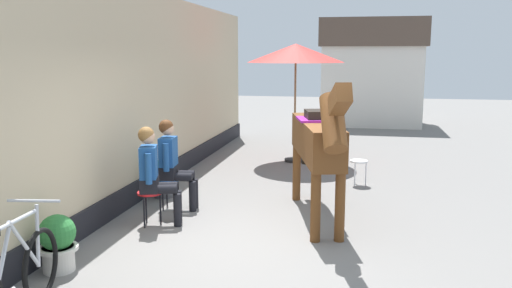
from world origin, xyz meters
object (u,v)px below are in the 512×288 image
flower_planter_near (58,242)px  cafe_parasol (296,54)px  seated_visitor_far (173,160)px  spare_stool_white (359,164)px  leaning_bicycle (14,284)px  flower_planter_far (163,177)px  saddled_horse_center (318,141)px  seated_visitor_near (154,171)px

flower_planter_near → cafe_parasol: size_ratio=0.25×
seated_visitor_far → spare_stool_white: size_ratio=3.02×
flower_planter_near → leaning_bicycle: leaning_bicycle is taller
flower_planter_far → spare_stool_white: bearing=24.3°
flower_planter_far → cafe_parasol: (1.77, 3.34, 2.03)m
saddled_horse_center → leaning_bicycle: saddled_horse_center is taller
seated_visitor_near → flower_planter_far: (-0.43, 1.42, -0.44)m
seated_visitor_far → saddled_horse_center: 2.24m
flower_planter_near → flower_planter_far: 3.11m
spare_stool_white → leaning_bicycle: bearing=-116.9°
leaning_bicycle → spare_stool_white: leaning_bicycle is taller
seated_visitor_near → seated_visitor_far: size_ratio=1.00×
flower_planter_far → leaning_bicycle: 4.27m
seated_visitor_far → spare_stool_white: 3.49m
seated_visitor_near → flower_planter_far: size_ratio=2.17×
flower_planter_near → leaning_bicycle: 1.19m
seated_visitor_far → spare_stool_white: seated_visitor_far is taller
seated_visitor_near → saddled_horse_center: (2.19, 0.65, 0.38)m
flower_planter_near → flower_planter_far: same height
saddled_horse_center → cafe_parasol: cafe_parasol is taller
seated_visitor_near → cafe_parasol: size_ratio=0.54×
flower_planter_far → leaning_bicycle: (0.30, -4.26, 0.06)m
seated_visitor_far → cafe_parasol: (1.36, 3.98, 1.59)m
seated_visitor_near → flower_planter_near: (-0.43, -1.69, -0.44)m
flower_planter_far → spare_stool_white: size_ratio=1.39×
seated_visitor_near → leaning_bicycle: bearing=-92.6°
saddled_horse_center → flower_planter_far: saddled_horse_center is taller
saddled_horse_center → cafe_parasol: 4.36m
seated_visitor_near → leaning_bicycle: seated_visitor_near is taller
seated_visitor_far → saddled_horse_center: saddled_horse_center is taller
saddled_horse_center → spare_stool_white: (0.57, 2.21, -0.76)m
saddled_horse_center → flower_planter_near: 3.61m
seated_visitor_near → flower_planter_far: seated_visitor_near is taller
saddled_horse_center → cafe_parasol: (-0.84, 4.11, 1.20)m
seated_visitor_far → leaning_bicycle: (-0.11, -3.62, -0.38)m
leaning_bicycle → spare_stool_white: size_ratio=3.79×
seated_visitor_near → cafe_parasol: (1.35, 4.76, 1.59)m
cafe_parasol → spare_stool_white: bearing=-53.3°
seated_visitor_near → spare_stool_white: bearing=46.0°
seated_visitor_near → spare_stool_white: (2.76, 2.86, -0.38)m
leaning_bicycle → saddled_horse_center: bearing=56.4°
flower_planter_far → cafe_parasol: cafe_parasol is taller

